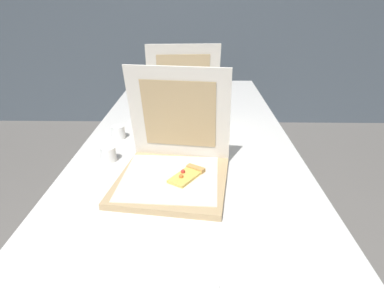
{
  "coord_description": "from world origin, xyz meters",
  "views": [
    {
      "loc": [
        0.04,
        -0.73,
        1.35
      ],
      "look_at": [
        0.02,
        0.48,
        0.8
      ],
      "focal_mm": 30.31,
      "sensor_mm": 36.0,
      "label": 1
    }
  ],
  "objects_px": {
    "pizza_box_middle": "(185,115)",
    "cup_white_mid": "(118,132)",
    "cup_white_near_center": "(108,154)",
    "table": "(188,148)",
    "cup_white_far": "(153,106)",
    "pizza_box_front": "(174,165)"
  },
  "relations": [
    {
      "from": "pizza_box_middle",
      "to": "cup_white_far",
      "type": "height_order",
      "value": "pizza_box_middle"
    },
    {
      "from": "table",
      "to": "pizza_box_middle",
      "type": "height_order",
      "value": "pizza_box_middle"
    },
    {
      "from": "pizza_box_middle",
      "to": "cup_white_near_center",
      "type": "height_order",
      "value": "pizza_box_middle"
    },
    {
      "from": "pizza_box_front",
      "to": "cup_white_near_center",
      "type": "distance_m",
      "value": 0.31
    },
    {
      "from": "cup_white_far",
      "to": "cup_white_mid",
      "type": "bearing_deg",
      "value": -105.96
    },
    {
      "from": "pizza_box_front",
      "to": "cup_white_near_center",
      "type": "height_order",
      "value": "pizza_box_front"
    },
    {
      "from": "cup_white_near_center",
      "to": "table",
      "type": "bearing_deg",
      "value": 34.69
    },
    {
      "from": "table",
      "to": "cup_white_far",
      "type": "height_order",
      "value": "cup_white_far"
    },
    {
      "from": "pizza_box_middle",
      "to": "cup_white_near_center",
      "type": "xyz_separation_m",
      "value": [
        -0.29,
        -0.41,
        -0.03
      ]
    },
    {
      "from": "pizza_box_middle",
      "to": "pizza_box_front",
      "type": "bearing_deg",
      "value": -97.08
    },
    {
      "from": "table",
      "to": "cup_white_mid",
      "type": "xyz_separation_m",
      "value": [
        -0.33,
        0.01,
        0.07
      ]
    },
    {
      "from": "pizza_box_front",
      "to": "cup_white_near_center",
      "type": "relative_size",
      "value": 7.07
    },
    {
      "from": "pizza_box_middle",
      "to": "cup_white_mid",
      "type": "distance_m",
      "value": 0.35
    },
    {
      "from": "table",
      "to": "pizza_box_middle",
      "type": "bearing_deg",
      "value": 96.97
    },
    {
      "from": "pizza_box_front",
      "to": "pizza_box_middle",
      "type": "height_order",
      "value": "pizza_box_middle"
    },
    {
      "from": "pizza_box_middle",
      "to": "cup_white_mid",
      "type": "height_order",
      "value": "pizza_box_middle"
    },
    {
      "from": "cup_white_mid",
      "to": "pizza_box_middle",
      "type": "bearing_deg",
      "value": 29.44
    },
    {
      "from": "cup_white_mid",
      "to": "cup_white_near_center",
      "type": "relative_size",
      "value": 1.0
    },
    {
      "from": "cup_white_near_center",
      "to": "pizza_box_middle",
      "type": "bearing_deg",
      "value": 54.11
    },
    {
      "from": "pizza_box_middle",
      "to": "cup_white_mid",
      "type": "relative_size",
      "value": 6.8
    },
    {
      "from": "cup_white_near_center",
      "to": "cup_white_far",
      "type": "height_order",
      "value": "same"
    },
    {
      "from": "pizza_box_front",
      "to": "cup_white_near_center",
      "type": "xyz_separation_m",
      "value": [
        -0.27,
        0.14,
        -0.03
      ]
    }
  ]
}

